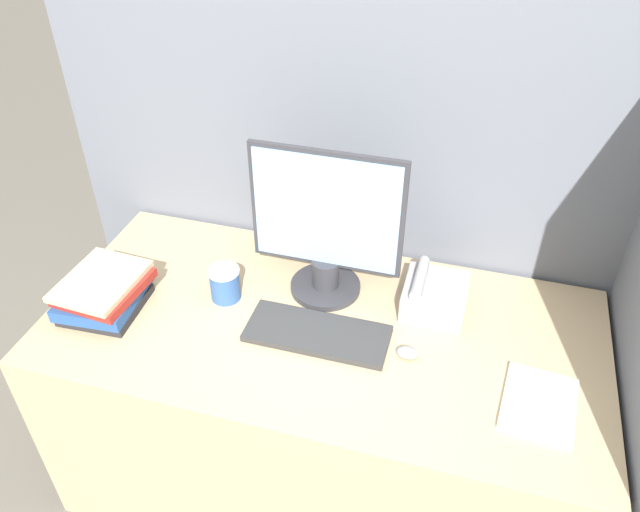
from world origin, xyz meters
TOP-DOWN VIEW (x-y plane):
  - cubicle_panel_rear at (0.00, 0.84)m, footprint 2.07×0.04m
  - cubicle_panel_right at (0.87, 0.43)m, footprint 0.04×0.87m
  - desk at (0.00, 0.40)m, footprint 1.67×0.81m
  - monitor at (-0.04, 0.57)m, footprint 0.47×0.22m
  - keyboard at (-0.00, 0.35)m, footprint 0.42×0.17m
  - mouse at (0.27, 0.35)m, footprint 0.06×0.05m
  - coffee_cup at (-0.33, 0.44)m, footprint 0.10×0.10m
  - book_stack at (-0.67, 0.29)m, footprint 0.25×0.27m
  - desk_telephone at (0.31, 0.58)m, footprint 0.19×0.20m
  - paper_pile at (0.63, 0.27)m, footprint 0.21×0.25m

SIDE VIEW (x-z plane):
  - desk at x=0.00m, z-range 0.00..0.76m
  - paper_pile at x=0.63m, z-range 0.76..0.78m
  - keyboard at x=0.00m, z-range 0.76..0.78m
  - mouse at x=0.27m, z-range 0.76..0.79m
  - desk_telephone at x=0.31m, z-range 0.75..0.87m
  - coffee_cup at x=-0.33m, z-range 0.76..0.87m
  - book_stack at x=-0.67m, z-range 0.76..0.88m
  - cubicle_panel_rear at x=0.00m, z-range 0.00..1.70m
  - cubicle_panel_right at x=0.87m, z-range 0.00..1.70m
  - monitor at x=-0.04m, z-range 0.74..1.23m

